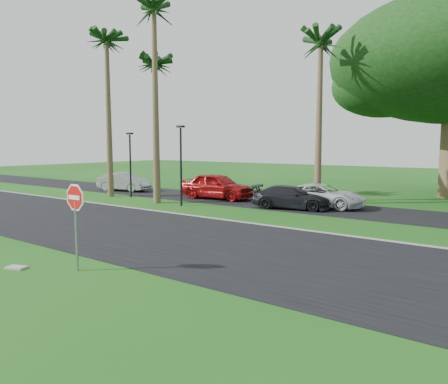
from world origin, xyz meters
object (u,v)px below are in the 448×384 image
car_red (217,186)px  car_minivan (322,196)px  car_dark (291,198)px  stop_sign_near (75,209)px  car_silver (124,182)px

car_red → car_minivan: 7.10m
car_dark → car_minivan: bearing=-50.8°
stop_sign_near → car_minivan: bearing=88.6°
car_red → car_dark: 6.02m
stop_sign_near → car_silver: (-15.38, 14.77, -1.09)m
car_red → car_silver: bearing=87.7°
car_silver → car_minivan: bearing=-99.0°
stop_sign_near → car_dark: stop_sign_near is taller
car_minivan → stop_sign_near: bearing=173.1°
car_silver → car_red: car_red is taller
car_red → car_dark: (5.93, -0.99, -0.21)m
car_red → car_minivan: car_red is taller
car_red → car_dark: size_ratio=1.13×
car_minivan → car_red: bearing=88.5°
car_silver → stop_sign_near: bearing=-146.2°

